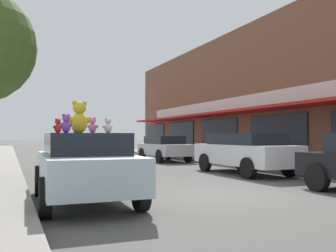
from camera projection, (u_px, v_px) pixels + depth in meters
ground_plane at (227, 195)px, 8.84m from camera, size 260.00×260.00×0.00m
plush_art_car at (85, 165)px, 7.78m from camera, size 1.99×4.17×1.44m
teddy_bear_giant at (79, 117)px, 7.99m from camera, size 0.53×0.34×0.71m
teddy_bear_blue at (76, 128)px, 8.75m from camera, size 0.20×0.17×0.27m
teddy_bear_pink at (93, 125)px, 7.23m from camera, size 0.22×0.20×0.31m
teddy_bear_brown at (66, 127)px, 8.47m from camera, size 0.21×0.24×0.33m
teddy_bear_purple at (66, 124)px, 6.86m from camera, size 0.27×0.19×0.36m
teddy_bear_white at (108, 126)px, 7.81m from camera, size 0.25×0.20×0.34m
teddy_bear_red at (58, 126)px, 7.55m from camera, size 0.22×0.19×0.30m
parked_car_far_center at (244, 151)px, 13.74m from camera, size 1.87×4.65×1.48m
parked_car_far_right at (164, 147)px, 20.83m from camera, size 1.82×4.40×1.39m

